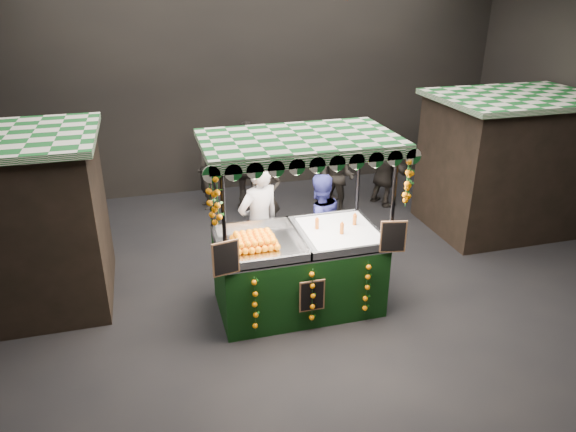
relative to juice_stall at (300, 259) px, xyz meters
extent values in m
plane|color=black|center=(0.28, 0.26, -0.82)|extent=(12.00, 12.00, 0.00)
cube|color=black|center=(0.28, 5.26, 1.68)|extent=(12.00, 0.10, 5.00)
cube|color=black|center=(-4.12, 1.26, 0.43)|extent=(2.80, 2.00, 2.50)
cube|color=black|center=(4.68, 1.76, 0.43)|extent=(2.80, 2.00, 2.50)
cube|color=#135A20|center=(4.68, 1.76, 1.73)|extent=(3.00, 2.20, 0.10)
cube|color=black|center=(-0.01, 0.04, -0.29)|extent=(2.33, 1.27, 1.06)
cube|color=#B4B7BB|center=(-0.01, 0.04, 0.27)|extent=(2.33, 1.27, 0.04)
cylinder|color=black|center=(-1.15, -0.56, 0.46)|extent=(0.05, 0.05, 2.55)
cylinder|color=black|center=(1.12, -0.56, 0.46)|extent=(0.05, 0.05, 2.55)
cylinder|color=black|center=(-1.15, 0.65, 0.46)|extent=(0.05, 0.05, 2.55)
cylinder|color=black|center=(1.12, 0.65, 0.46)|extent=(0.05, 0.05, 2.55)
cube|color=#135A20|center=(-0.01, 0.04, 1.77)|extent=(2.60, 1.54, 0.08)
cube|color=silver|center=(0.62, 0.04, 0.33)|extent=(1.04, 1.15, 0.08)
cube|color=black|center=(-1.16, -0.63, 0.51)|extent=(0.36, 0.10, 0.47)
cube|color=black|center=(1.13, -0.63, 0.51)|extent=(0.36, 0.10, 0.47)
cube|color=black|center=(-0.01, -0.64, -0.23)|extent=(0.36, 0.03, 0.47)
imported|color=gray|center=(-0.41, 0.85, 0.22)|extent=(0.89, 0.76, 2.07)
imported|color=navy|center=(0.61, 0.96, 0.05)|extent=(0.91, 0.75, 1.73)
imported|color=#282420|center=(0.06, 2.50, 0.01)|extent=(0.63, 0.43, 1.65)
imported|color=black|center=(1.74, 3.18, -0.01)|extent=(0.98, 0.97, 1.60)
imported|color=black|center=(0.02, 3.77, 0.16)|extent=(1.18, 0.57, 1.95)
imported|color=#2D2725|center=(1.90, 3.83, 0.09)|extent=(1.28, 1.31, 1.80)
imported|color=black|center=(-4.22, 3.24, 0.16)|extent=(0.97, 0.64, 1.94)
imported|color=#292521|center=(2.92, 3.41, -0.01)|extent=(0.95, 1.58, 1.62)
imported|color=black|center=(-0.82, 4.21, -0.06)|extent=(0.44, 0.60, 1.52)
camera|label=1|loc=(-1.95, -6.46, 3.69)|focal=33.01mm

